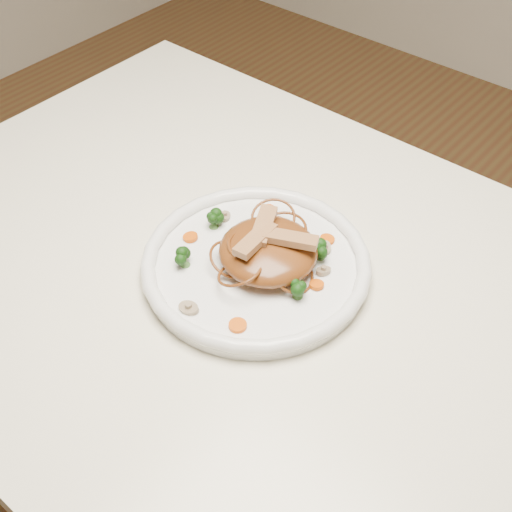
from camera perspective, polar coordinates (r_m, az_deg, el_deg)
The scene contains 19 objects.
table at distance 0.96m, azimuth 1.01°, elevation -6.64°, with size 1.20×0.80×0.75m.
plate at distance 0.89m, azimuth -0.00°, elevation -1.00°, with size 0.30×0.30×0.02m, color white.
noodle_mound at distance 0.87m, azimuth 1.06°, elevation 0.46°, with size 0.13×0.13×0.04m, color brown.
chicken_a at distance 0.85m, azimuth 2.98°, elevation 1.48°, with size 0.07×0.02×0.01m, color tan.
chicken_b at distance 0.87m, azimuth 0.65°, elevation 2.63°, with size 0.07×0.02×0.01m, color tan.
chicken_c at distance 0.85m, azimuth -0.03°, elevation 1.42°, with size 0.07×0.02×0.01m, color tan.
broccoli_0 at distance 0.89m, azimuth 5.59°, elevation 0.66°, with size 0.03×0.03×0.03m, color #143F0D, non-canonical shape.
broccoli_1 at distance 0.93m, azimuth -3.68°, elevation 3.19°, with size 0.03×0.03×0.03m, color #143F0D, non-canonical shape.
broccoli_2 at distance 0.88m, azimuth -6.15°, elevation -0.05°, with size 0.03×0.03×0.03m, color #143F0D, non-canonical shape.
broccoli_3 at distance 0.84m, azimuth 3.63°, elevation -2.72°, with size 0.03×0.03×0.03m, color #143F0D, non-canonical shape.
carrot_0 at distance 0.92m, azimuth 6.11°, elevation 1.42°, with size 0.02×0.02×0.01m, color #E65B08.
carrot_1 at distance 0.93m, azimuth -5.64°, elevation 1.62°, with size 0.02×0.02×0.01m, color #E65B08.
carrot_2 at distance 0.86m, azimuth 5.21°, elevation -2.46°, with size 0.02×0.02×0.01m, color #E65B08.
carrot_3 at distance 0.96m, azimuth 1.04°, elevation 3.95°, with size 0.02×0.02×0.01m, color #E65B08.
carrot_4 at distance 0.81m, azimuth -1.58°, elevation -5.95°, with size 0.02×0.02×0.01m, color #E65B08.
mushroom_0 at distance 0.83m, azimuth -5.78°, elevation -4.46°, with size 0.03×0.03×0.01m, color tan.
mushroom_1 at distance 0.88m, azimuth 5.79°, elevation -1.28°, with size 0.02×0.02×0.01m, color tan.
mushroom_2 at distance 0.95m, azimuth -2.68°, elevation 3.42°, with size 0.02×0.02×0.01m, color tan.
mushroom_3 at distance 0.91m, azimuth 5.93°, elevation 0.65°, with size 0.02×0.02×0.01m, color tan.
Camera 1 is at (0.37, -0.47, 1.40)m, focal length 46.72 mm.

